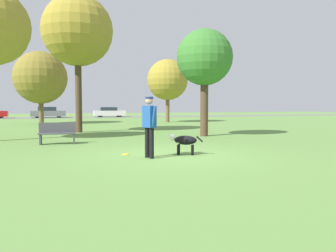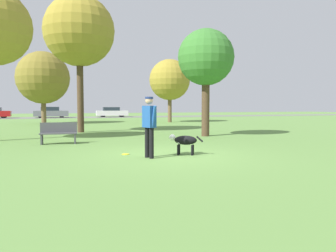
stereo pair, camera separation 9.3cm
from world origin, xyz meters
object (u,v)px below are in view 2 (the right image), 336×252
Objects in this scene: park_bench at (59,132)px; parked_car_grey at (51,112)px; tree_far_left at (43,78)px; tree_far_right at (170,80)px; person at (149,122)px; dog at (184,141)px; parked_car_white at (112,112)px; tree_near_right at (206,58)px; frisbee at (126,154)px; tree_mid_center at (79,31)px.

parked_car_grey is at bearing 96.33° from park_bench.
tree_far_left is 14.91m from parked_car_grey.
tree_far_left is 10.91m from tree_far_right.
person is at bearing -110.48° from tree_far_right.
dog is at bearing -76.55° from tree_far_left.
parked_car_white is (-2.89, 15.64, -3.21)m from tree_far_right.
tree_far_left is at bearing 118.89° from tree_near_right.
frisbee is 0.06× the size of parked_car_grey.
park_bench is (-3.62, 4.25, 0.02)m from dog.
tree_far_right is (2.86, 13.81, 0.06)m from tree_near_right.
tree_far_left is 10.59m from tree_mid_center.
parked_car_grey is (-2.05, 24.74, -4.95)m from tree_mid_center.
tree_mid_center is 1.83× the size of parked_car_grey.
person is at bearing -79.90° from tree_far_left.
tree_far_left is 1.42× the size of parked_car_white.
tree_near_right is at bearing 14.35° from park_bench.
person is 7.38× the size of frisbee.
parked_car_grey is 0.98× the size of parked_car_white.
tree_near_right is at bearing -37.62° from tree_mid_center.
parked_car_grey is (-3.31, 34.80, -0.37)m from person.
parked_car_grey reaches higher than dog.
person is 20.73m from tree_far_left.
parked_car_grey reaches higher than park_bench.
parked_car_white is at bearing 154.72° from person.
tree_far_right is 1.39× the size of parked_car_grey.
dog is 0.23× the size of parked_car_white.
parked_car_white is (7.69, 0.34, -0.02)m from parked_car_grey.
parked_car_white is at bearing 90.07° from tree_near_right.
parked_car_white is at bearing 61.82° from tree_far_left.
dog is 5.58m from park_bench.
dog is at bearing -20.34° from frisbee.
tree_mid_center reaches higher than parked_car_grey.
tree_near_right is 3.66× the size of park_bench.
dog is 0.16× the size of tree_far_left.
frisbee is (-0.51, 0.89, -1.04)m from person.
dog is 11.35m from tree_mid_center.
tree_near_right reaches higher than frisbee.
park_bench is (-2.45, 4.51, -0.59)m from person.
tree_far_right is at bearing 67.27° from frisbee.
parked_car_grey is at bearing 94.71° from frisbee.
parked_car_white reaches higher than frisbee.
parked_car_white is at bearing 81.86° from frisbee.
tree_far_right is (7.79, 18.61, 3.86)m from frisbee.
tree_mid_center reaches higher than tree_far_left.
dog is 20.47m from tree_far_right.
person is 0.29× the size of tree_far_left.
person is 0.41× the size of parked_car_white.
parked_car_white is (3.22, 34.87, 0.23)m from dog.
tree_mid_center is 1.80× the size of parked_car_white.
frisbee is 0.04× the size of tree_far_left.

